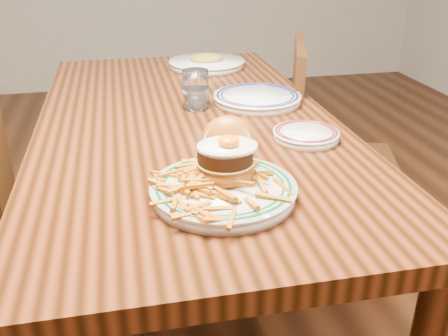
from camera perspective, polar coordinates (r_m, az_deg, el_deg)
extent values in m
plane|color=black|center=(1.86, -3.52, -16.46)|extent=(6.00, 6.00, 0.00)
cube|color=black|center=(1.48, -4.25, 4.90)|extent=(0.85, 1.60, 0.05)
cylinder|color=black|center=(2.31, -15.60, 1.63)|extent=(0.07, 0.07, 0.70)
cylinder|color=black|center=(2.36, 2.29, 3.16)|extent=(0.07, 0.07, 0.70)
cube|color=#3F250D|center=(1.46, -24.19, -1.27)|extent=(0.08, 0.40, 0.43)
cylinder|color=#3F250D|center=(1.83, -21.70, -11.64)|extent=(0.04, 0.04, 0.39)
cube|color=#3F250D|center=(1.98, 13.30, 0.19)|extent=(0.53, 0.53, 0.04)
cube|color=#3F250D|center=(1.87, 8.29, 7.20)|extent=(0.16, 0.40, 0.44)
cylinder|color=#3F250D|center=(2.26, 16.79, -3.23)|extent=(0.04, 0.04, 0.40)
cylinder|color=#3F250D|center=(2.22, 7.73, -2.84)|extent=(0.04, 0.04, 0.40)
cylinder|color=#3F250D|center=(1.96, 18.36, -8.18)|extent=(0.04, 0.04, 0.40)
cylinder|color=#3F250D|center=(1.91, 7.81, -7.85)|extent=(0.04, 0.04, 0.40)
cylinder|color=silver|center=(1.02, -0.06, -2.82)|extent=(0.29, 0.29, 0.02)
cylinder|color=silver|center=(1.01, -0.06, -2.09)|extent=(0.30, 0.30, 0.01)
torus|color=#0D4D22|center=(1.01, -0.06, -1.99)|extent=(0.28, 0.28, 0.01)
torus|color=#0D4D22|center=(1.01, -0.06, -1.99)|extent=(0.25, 0.25, 0.01)
ellipsoid|color=#994713|center=(1.03, 0.12, -0.34)|extent=(0.13, 0.13, 0.06)
cylinder|color=beige|center=(1.03, 0.13, 0.71)|extent=(0.12, 0.12, 0.00)
cylinder|color=black|center=(1.02, 0.13, 1.57)|extent=(0.12, 0.12, 0.03)
ellipsoid|color=white|center=(1.01, 0.38, 2.49)|extent=(0.12, 0.10, 0.01)
ellipsoid|color=#FF6705|center=(1.00, 0.54, 3.06)|extent=(0.04, 0.04, 0.02)
ellipsoid|color=#994713|center=(1.09, 0.47, 2.92)|extent=(0.14, 0.13, 0.13)
cylinder|color=beige|center=(1.07, 0.38, 2.43)|extent=(0.11, 0.07, 0.10)
cylinder|color=silver|center=(1.32, 9.34, 3.56)|extent=(0.17, 0.17, 0.02)
cylinder|color=silver|center=(1.32, 9.38, 4.05)|extent=(0.17, 0.17, 0.01)
torus|color=maroon|center=(1.32, 9.38, 4.13)|extent=(0.16, 0.16, 0.01)
torus|color=maroon|center=(1.32, 9.38, 4.13)|extent=(0.15, 0.15, 0.01)
cube|color=silver|center=(1.33, 10.03, 4.29)|extent=(0.11, 0.05, 0.00)
cylinder|color=silver|center=(1.60, 3.81, 7.77)|extent=(0.27, 0.27, 0.02)
cylinder|color=silver|center=(1.59, 3.82, 8.24)|extent=(0.28, 0.28, 0.01)
torus|color=#0E0F47|center=(1.59, 3.83, 8.31)|extent=(0.26, 0.26, 0.01)
torus|color=#0E0F47|center=(1.59, 3.83, 8.31)|extent=(0.23, 0.23, 0.01)
cylinder|color=white|center=(1.53, -3.26, 8.94)|extent=(0.08, 0.08, 0.12)
cylinder|color=silver|center=(1.54, -3.23, 7.95)|extent=(0.07, 0.07, 0.06)
cylinder|color=silver|center=(2.04, -1.99, 11.73)|extent=(0.30, 0.30, 0.02)
cylinder|color=silver|center=(2.04, -1.99, 12.12)|extent=(0.30, 0.30, 0.01)
ellipsoid|color=#B78434|center=(2.04, -2.00, 12.39)|extent=(0.13, 0.11, 0.04)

